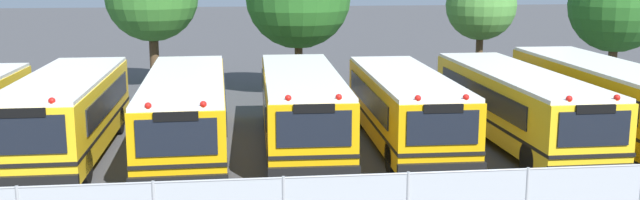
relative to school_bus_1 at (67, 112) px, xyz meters
The scene contains 9 objects.
ground_plane 7.55m from the school_bus_1, ahead, with size 160.00×160.00×0.00m, color #424244.
school_bus_1 is the anchor object (origin of this frame).
school_bus_2 3.71m from the school_bus_1, ahead, with size 2.79×10.56×2.61m.
school_bus_3 7.51m from the school_bus_1, ahead, with size 2.75×9.95×2.64m.
school_bus_4 10.97m from the school_bus_1, ahead, with size 2.66×9.56×2.57m.
school_bus_5 14.83m from the school_bus_1, ahead, with size 2.56×10.69×2.59m.
school_bus_6 18.29m from the school_bus_1, ahead, with size 2.77×11.72×2.71m.
tree_3 19.53m from the school_bus_1, 29.02° to the left, with size 3.29×3.29×5.79m.
tree_4 26.53m from the school_bus_1, 23.27° to the left, with size 4.66×4.66×6.37m.
Camera 1 is at (-2.07, -22.79, 6.04)m, focal length 39.60 mm.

